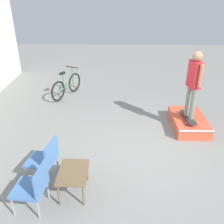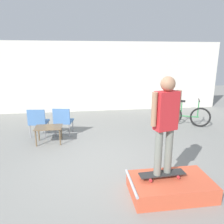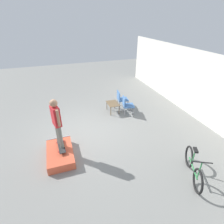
% 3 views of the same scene
% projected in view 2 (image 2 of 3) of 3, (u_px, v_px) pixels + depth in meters
% --- Properties ---
extents(ground_plane, '(24.00, 24.00, 0.00)m').
position_uv_depth(ground_plane, '(96.00, 166.00, 4.96)').
color(ground_plane, gray).
extents(house_wall_back, '(12.00, 0.06, 3.00)m').
position_uv_depth(house_wall_back, '(87.00, 77.00, 9.43)').
color(house_wall_back, white).
rests_on(house_wall_back, ground_plane).
extents(skate_ramp_box, '(1.47, 0.85, 0.31)m').
position_uv_depth(skate_ramp_box, '(170.00, 186.00, 3.93)').
color(skate_ramp_box, '#DB5638').
rests_on(skate_ramp_box, ground_plane).
extents(skateboard_on_ramp, '(0.85, 0.29, 0.07)m').
position_uv_depth(skateboard_on_ramp, '(162.00, 174.00, 3.92)').
color(skateboard_on_ramp, '#2D2D2D').
rests_on(skateboard_on_ramp, skate_ramp_box).
extents(person_skater, '(0.55, 0.30, 1.73)m').
position_uv_depth(person_skater, '(166.00, 119.00, 3.66)').
color(person_skater, gray).
rests_on(person_skater, skateboard_on_ramp).
extents(coffee_table, '(0.74, 0.53, 0.48)m').
position_uv_depth(coffee_table, '(49.00, 129.00, 6.16)').
color(coffee_table, brown).
rests_on(coffee_table, ground_plane).
extents(patio_chair_left, '(0.57, 0.57, 0.88)m').
position_uv_depth(patio_chair_left, '(38.00, 121.00, 6.65)').
color(patio_chair_left, '#99999E').
rests_on(patio_chair_left, ground_plane).
extents(patio_chair_right, '(0.62, 0.62, 0.88)m').
position_uv_depth(patio_chair_right, '(63.00, 120.00, 6.76)').
color(patio_chair_right, '#99999E').
rests_on(patio_chair_right, ground_plane).
extents(bicycle, '(1.50, 0.79, 0.96)m').
position_uv_depth(bicycle, '(186.00, 115.00, 7.71)').
color(bicycle, black).
rests_on(bicycle, ground_plane).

